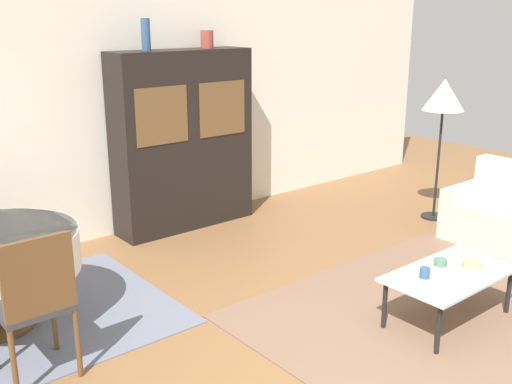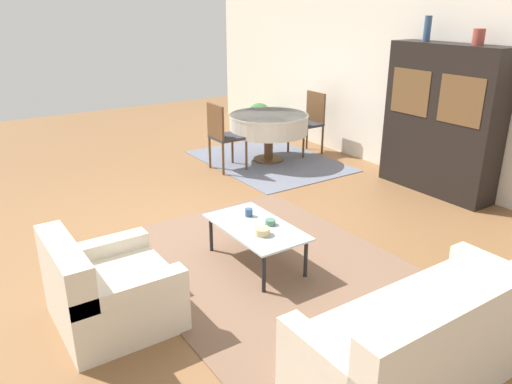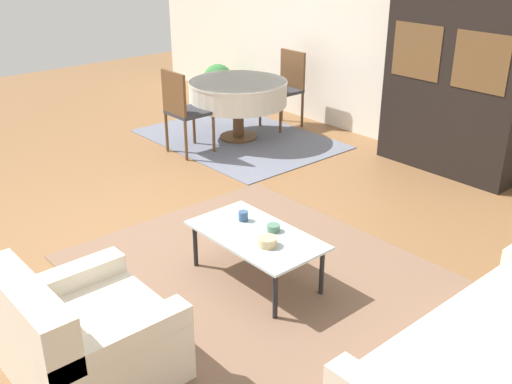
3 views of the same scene
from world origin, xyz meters
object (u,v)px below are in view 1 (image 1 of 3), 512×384
at_px(dining_chair_near, 35,298).
at_px(floor_lamp, 444,99).
at_px(coffee_table, 450,277).
at_px(vase_short, 207,39).
at_px(display_cabinet, 183,141).
at_px(cup, 425,273).
at_px(bowl, 472,264).
at_px(vase_tall, 146,35).
at_px(bowl_small, 440,262).

distance_m(dining_chair_near, floor_lamp, 4.78).
bearing_deg(coffee_table, vase_short, 90.13).
relative_size(dining_chair_near, vase_short, 5.37).
bearing_deg(display_cabinet, vase_short, 0.15).
bearing_deg(coffee_table, cup, 163.17).
distance_m(display_cabinet, dining_chair_near, 3.05).
distance_m(coffee_table, vase_short, 3.53).
distance_m(dining_chair_near, bowl, 3.15).
relative_size(vase_tall, vase_short, 1.68).
xyz_separation_m(floor_lamp, bowl, (-1.82, -1.57, -0.94)).
distance_m(dining_chair_near, cup, 2.71).
xyz_separation_m(display_cabinet, dining_chair_near, (-2.34, -1.92, -0.38)).
distance_m(coffee_table, dining_chair_near, 2.96).
bearing_deg(cup, vase_short, 85.78).
bearing_deg(display_cabinet, coffee_table, -83.60).
distance_m(coffee_table, vase_tall, 3.64).
bearing_deg(floor_lamp, bowl_small, -144.80).
height_order(display_cabinet, cup, display_cabinet).
height_order(floor_lamp, cup, floor_lamp).
bearing_deg(bowl_small, bowl, -53.77).
bearing_deg(vase_tall, cup, -80.57).
height_order(coffee_table, bowl, bowl).
xyz_separation_m(floor_lamp, cup, (-2.24, -1.44, -0.93)).
xyz_separation_m(cup, bowl_small, (0.29, 0.06, -0.01)).
distance_m(display_cabinet, bowl_small, 3.07).
height_order(floor_lamp, bowl_small, floor_lamp).
xyz_separation_m(display_cabinet, vase_short, (0.34, 0.00, 1.05)).
xyz_separation_m(floor_lamp, vase_tall, (-2.75, 1.62, 0.70)).
height_order(dining_chair_near, bowl, dining_chair_near).
distance_m(display_cabinet, floor_lamp, 2.89).
xyz_separation_m(coffee_table, vase_short, (-0.01, 3.13, 1.64)).
distance_m(bowl_small, vase_short, 3.39).
bearing_deg(bowl_small, floor_lamp, 35.20).
relative_size(bowl, vase_short, 0.76).
xyz_separation_m(coffee_table, dining_chair_near, (-2.69, 1.21, 0.21)).
bearing_deg(dining_chair_near, vase_short, 35.56).
bearing_deg(vase_tall, dining_chair_near, -135.47).
bearing_deg(vase_tall, floor_lamp, -30.51).
xyz_separation_m(dining_chair_near, floor_lamp, (4.70, 0.30, 0.80)).
xyz_separation_m(vase_tall, vase_short, (0.73, 0.00, -0.06)).
xyz_separation_m(dining_chair_near, cup, (2.46, -1.14, -0.14)).
bearing_deg(vase_tall, vase_short, 0.00).
bearing_deg(cup, dining_chair_near, 155.16).
relative_size(dining_chair_near, floor_lamp, 0.63).
bearing_deg(floor_lamp, dining_chair_near, -176.36).
xyz_separation_m(cup, bowl, (0.42, -0.13, -0.01)).
bearing_deg(cup, coffee_table, -16.83).
bearing_deg(vase_tall, display_cabinet, -0.14).
height_order(floor_lamp, bowl, floor_lamp).
xyz_separation_m(coffee_table, floor_lamp, (2.01, 1.51, 1.01)).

